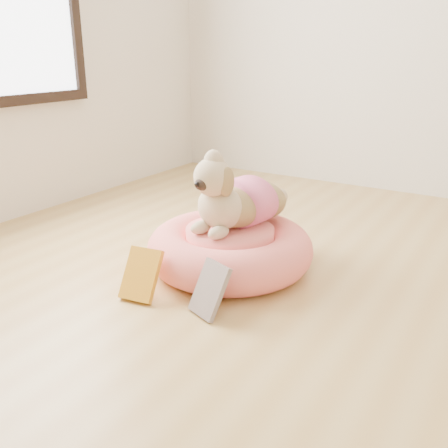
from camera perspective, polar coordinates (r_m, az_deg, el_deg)
The scene contains 5 objects.
floor at distance 1.64m, azimuth 8.21°, elevation -15.96°, with size 4.50×4.50×0.00m, color tan.
pet_bed at distance 2.24m, azimuth 0.68°, elevation -2.84°, with size 0.74×0.74×0.19m.
dog at distance 2.18m, azimuth 1.32°, elevation 4.37°, with size 0.35×0.50×0.37m, color brown, non-canonical shape.
book_yellow at distance 2.01m, azimuth -9.45°, elevation -5.72°, with size 0.14×0.03×0.21m, color yellow.
book_white at distance 1.87m, azimuth -1.65°, elevation -7.49°, with size 0.14×0.02×0.21m, color silver.
Camera 1 is at (0.51, -1.24, 0.94)m, focal length 40.00 mm.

